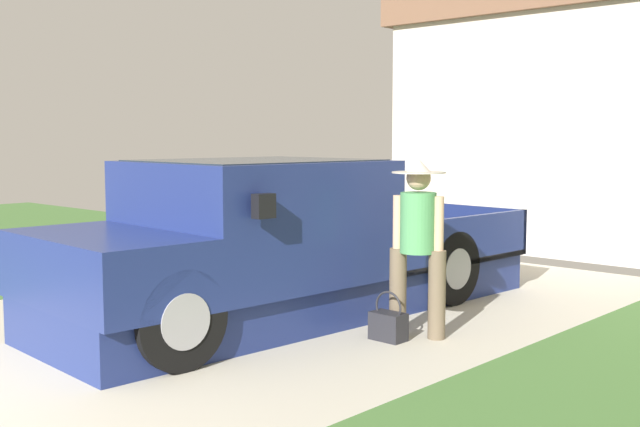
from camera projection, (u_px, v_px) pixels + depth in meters
name	position (u px, v px, depth m)	size (l,w,h in m)	color
pickup_truck	(268.00, 248.00, 7.64)	(2.21, 5.56, 1.58)	navy
person_with_hat	(418.00, 238.00, 6.93)	(0.50, 0.48, 1.61)	brown
handbag	(388.00, 324.00, 6.88)	(0.31, 0.19, 0.44)	#232328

